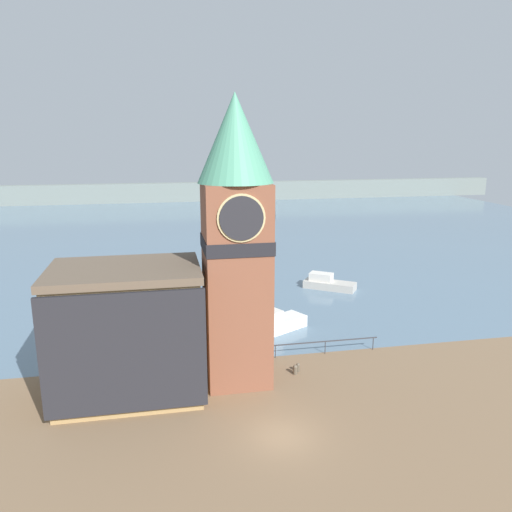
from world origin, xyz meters
TOP-DOWN VIEW (x-y plane):
  - ground_plane at (0.00, 0.00)m, footprint 160.00×160.00m
  - water at (0.00, 70.68)m, footprint 160.00×120.00m
  - far_shoreline at (0.00, 110.68)m, footprint 180.00×3.00m
  - pier_railing at (6.19, 10.43)m, footprint 8.81×0.08m
  - clock_tower at (-1.39, 7.58)m, footprint 5.01×5.01m
  - pier_building at (-8.81, 6.95)m, footprint 9.80×7.07m
  - boat_near at (3.25, 15.82)m, footprint 6.09×4.62m
  - boat_far at (12.19, 27.30)m, footprint 5.95×5.03m
  - mooring_bollard_near at (2.87, 7.43)m, footprint 0.35×0.35m
  - mooring_bollard_far at (3.18, 7.76)m, footprint 0.29×0.29m

SIDE VIEW (x-z plane):
  - water at x=0.00m, z-range 0.00..0.00m
  - ground_plane at x=0.00m, z-range 0.00..0.00m
  - mooring_bollard_far at x=3.18m, z-range 0.03..0.72m
  - mooring_bollard_near at x=2.87m, z-range 0.03..0.76m
  - boat_far at x=12.19m, z-range -0.23..1.52m
  - boat_near at x=3.25m, z-range -0.26..1.76m
  - pier_railing at x=6.19m, z-range 0.39..1.48m
  - far_shoreline at x=0.00m, z-range 0.00..5.00m
  - pier_building at x=-8.81m, z-range 0.02..8.85m
  - clock_tower at x=-1.39m, z-range 0.59..20.40m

